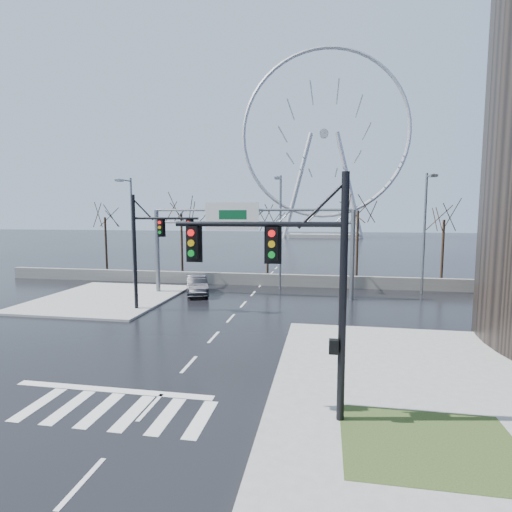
% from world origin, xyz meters
% --- Properties ---
extents(ground, '(260.00, 260.00, 0.00)m').
position_xyz_m(ground, '(0.00, 0.00, 0.00)').
color(ground, black).
rests_on(ground, ground).
extents(sidewalk_right_ext, '(12.00, 10.00, 0.15)m').
position_xyz_m(sidewalk_right_ext, '(10.00, 2.00, 0.07)').
color(sidewalk_right_ext, gray).
rests_on(sidewalk_right_ext, ground).
extents(sidewalk_far, '(10.00, 12.00, 0.15)m').
position_xyz_m(sidewalk_far, '(-11.00, 12.00, 0.07)').
color(sidewalk_far, gray).
rests_on(sidewalk_far, ground).
extents(grass_strip, '(5.00, 4.00, 0.02)m').
position_xyz_m(grass_strip, '(9.00, -5.00, 0.15)').
color(grass_strip, '#263B18').
rests_on(grass_strip, sidewalk_near).
extents(barrier_wall, '(52.00, 0.50, 1.10)m').
position_xyz_m(barrier_wall, '(0.00, 20.00, 0.55)').
color(barrier_wall, slate).
rests_on(barrier_wall, ground).
extents(signal_mast_near, '(5.52, 0.41, 8.00)m').
position_xyz_m(signal_mast_near, '(5.14, -4.04, 4.87)').
color(signal_mast_near, black).
rests_on(signal_mast_near, ground).
extents(signal_mast_far, '(4.72, 0.41, 8.00)m').
position_xyz_m(signal_mast_far, '(-5.87, 8.96, 4.83)').
color(signal_mast_far, black).
rests_on(signal_mast_far, ground).
extents(sign_gantry, '(16.36, 0.40, 7.60)m').
position_xyz_m(sign_gantry, '(-0.38, 14.96, 5.18)').
color(sign_gantry, slate).
rests_on(sign_gantry, ground).
extents(streetlight_left, '(0.50, 2.55, 10.00)m').
position_xyz_m(streetlight_left, '(-12.00, 18.16, 5.89)').
color(streetlight_left, slate).
rests_on(streetlight_left, ground).
extents(streetlight_mid, '(0.50, 2.55, 10.00)m').
position_xyz_m(streetlight_mid, '(2.00, 18.16, 5.89)').
color(streetlight_mid, slate).
rests_on(streetlight_mid, ground).
extents(streetlight_right, '(0.50, 2.55, 10.00)m').
position_xyz_m(streetlight_right, '(14.00, 18.16, 5.89)').
color(streetlight_right, slate).
rests_on(streetlight_right, ground).
extents(tree_far_left, '(3.50, 3.50, 7.00)m').
position_xyz_m(tree_far_left, '(-18.00, 24.00, 5.57)').
color(tree_far_left, black).
rests_on(tree_far_left, ground).
extents(tree_left, '(3.75, 3.75, 7.50)m').
position_xyz_m(tree_left, '(-9.00, 23.50, 5.98)').
color(tree_left, black).
rests_on(tree_left, ground).
extents(tree_center, '(3.25, 3.25, 6.50)m').
position_xyz_m(tree_center, '(0.00, 24.50, 5.17)').
color(tree_center, black).
rests_on(tree_center, ground).
extents(tree_right, '(3.90, 3.90, 7.80)m').
position_xyz_m(tree_right, '(9.00, 23.50, 6.22)').
color(tree_right, black).
rests_on(tree_right, ground).
extents(tree_far_right, '(3.40, 3.40, 6.80)m').
position_xyz_m(tree_far_right, '(17.00, 24.00, 5.41)').
color(tree_far_right, black).
rests_on(tree_far_right, ground).
extents(ferris_wheel, '(45.00, 6.00, 50.91)m').
position_xyz_m(ferris_wheel, '(5.00, 95.00, 26.13)').
color(ferris_wheel, gray).
rests_on(ferris_wheel, ground).
extents(car, '(3.26, 5.09, 1.58)m').
position_xyz_m(car, '(-4.57, 15.00, 0.79)').
color(car, black).
rests_on(car, ground).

